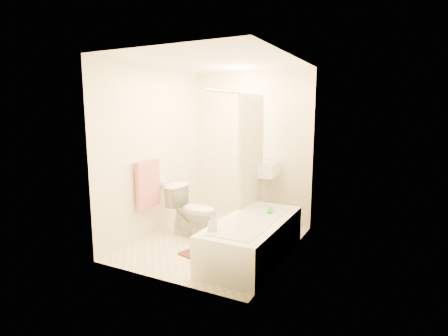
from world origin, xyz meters
The scene contains 17 objects.
floor centered at (0.00, 0.00, 0.00)m, with size 2.40×2.40×0.00m, color beige.
ceiling centered at (0.00, 0.00, 2.40)m, with size 2.40×2.40×0.00m, color white.
wall_back centered at (0.00, 1.20, 1.20)m, with size 2.00×0.02×2.40m, color beige.
wall_left centered at (-1.00, 0.00, 1.20)m, with size 0.02×2.40×2.40m, color beige.
wall_right centered at (1.00, 0.00, 1.20)m, with size 0.02×2.40×2.40m, color beige.
mirror centered at (0.00, 1.18, 1.50)m, with size 0.40×0.03×0.55m, color white.
curtain_rod centered at (0.30, 0.10, 2.00)m, with size 0.03×0.03×1.70m, color silver.
shower_curtain centered at (0.30, 0.50, 1.22)m, with size 0.04×0.80×1.55m, color silver.
towel_bar centered at (-0.96, -0.25, 1.10)m, with size 0.02×0.02×0.60m, color silver.
towel centered at (-0.93, -0.25, 0.78)m, with size 0.06×0.45×0.66m, color #CC7266.
toilet_paper centered at (-0.93, 0.12, 0.70)m, with size 0.12×0.12×0.11m, color white.
toilet centered at (-0.42, 0.10, 0.36)m, with size 0.42×0.74×0.73m, color white.
sink centered at (0.25, 0.95, 0.55)m, with size 0.56×0.45×1.09m, color white, non-canonical shape.
bathtub centered at (0.63, -0.20, 0.24)m, with size 0.74×1.69×0.47m, color white, non-canonical shape.
bath_mat centered at (0.10, -0.43, 0.01)m, with size 0.58×0.44×0.02m, color #4A241F.
soap_bottle centered at (0.39, -0.78, 0.56)m, with size 0.08×0.08×0.17m, color silver.
scrub_brush centered at (0.71, 0.19, 0.49)m, with size 0.06×0.22×0.04m, color green.
Camera 1 is at (2.18, -3.99, 1.77)m, focal length 28.00 mm.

